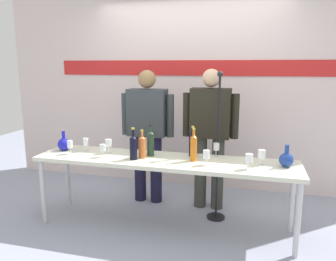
{
  "coord_description": "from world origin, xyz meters",
  "views": [
    {
      "loc": [
        0.85,
        -3.07,
        1.67
      ],
      "look_at": [
        0.0,
        0.15,
        1.0
      ],
      "focal_mm": 35.15,
      "sensor_mm": 36.0,
      "label": 1
    }
  ],
  "objects": [
    {
      "name": "decanter_blue_right",
      "position": [
        1.16,
        0.04,
        0.81
      ],
      "size": [
        0.13,
        0.13,
        0.21
      ],
      "color": "navy",
      "rests_on": "display_table"
    },
    {
      "name": "ground_plane",
      "position": [
        0.0,
        0.0,
        0.0
      ],
      "size": [
        10.0,
        10.0,
        0.0
      ],
      "primitive_type": "plane",
      "color": "#969CB1"
    },
    {
      "name": "wine_bottle_2",
      "position": [
        -0.29,
        -0.09,
        0.87
      ],
      "size": [
        0.07,
        0.07,
        0.32
      ],
      "color": "black",
      "rests_on": "display_table"
    },
    {
      "name": "wine_glass_left_1",
      "position": [
        -0.63,
        -0.09,
        0.83
      ],
      "size": [
        0.06,
        0.06,
        0.13
      ],
      "color": "white",
      "rests_on": "display_table"
    },
    {
      "name": "presenter_left",
      "position": [
        -0.38,
        0.61,
        0.93
      ],
      "size": [
        0.65,
        0.22,
        1.61
      ],
      "color": "black",
      "rests_on": "ground"
    },
    {
      "name": "wine_glass_right_2",
      "position": [
        0.44,
        -0.09,
        0.84
      ],
      "size": [
        0.06,
        0.06,
        0.14
      ],
      "color": "white",
      "rests_on": "display_table"
    },
    {
      "name": "decanter_blue_left",
      "position": [
        -1.16,
        0.04,
        0.81
      ],
      "size": [
        0.14,
        0.14,
        0.22
      ],
      "color": "#1A1DB8",
      "rests_on": "display_table"
    },
    {
      "name": "wine_bottle_3",
      "position": [
        0.26,
        0.18,
        0.87
      ],
      "size": [
        0.08,
        0.08,
        0.32
      ],
      "color": "black",
      "rests_on": "display_table"
    },
    {
      "name": "microphone_stand",
      "position": [
        0.5,
        0.34,
        0.54
      ],
      "size": [
        0.2,
        0.2,
        1.61
      ],
      "color": "black",
      "rests_on": "ground"
    },
    {
      "name": "presenter_right",
      "position": [
        0.38,
        0.61,
        0.94
      ],
      "size": [
        0.64,
        0.22,
        1.62
      ],
      "color": "#37382F",
      "rests_on": "ground"
    },
    {
      "name": "wine_glass_right_0",
      "position": [
        0.83,
        -0.12,
        0.84
      ],
      "size": [
        0.07,
        0.07,
        0.14
      ],
      "color": "white",
      "rests_on": "display_table"
    },
    {
      "name": "wine_bottle_4",
      "position": [
        0.3,
        0.01,
        0.88
      ],
      "size": [
        0.07,
        0.07,
        0.33
      ],
      "color": "orange",
      "rests_on": "display_table"
    },
    {
      "name": "wine_glass_left_3",
      "position": [
        -1.02,
        -0.07,
        0.84
      ],
      "size": [
        0.06,
        0.06,
        0.15
      ],
      "color": "white",
      "rests_on": "display_table"
    },
    {
      "name": "wine_glass_right_3",
      "position": [
        0.49,
        0.24,
        0.83
      ],
      "size": [
        0.06,
        0.06,
        0.14
      ],
      "color": "white",
      "rests_on": "display_table"
    },
    {
      "name": "wine_bottle_0",
      "position": [
        -0.23,
        -0.02,
        0.86
      ],
      "size": [
        0.07,
        0.07,
        0.29
      ],
      "color": "#CC642B",
      "rests_on": "display_table"
    },
    {
      "name": "back_wall",
      "position": [
        0.0,
        1.36,
        1.5
      ],
      "size": [
        5.39,
        0.11,
        3.0
      ],
      "color": "silver",
      "rests_on": "ground"
    },
    {
      "name": "wine_glass_left_0",
      "position": [
        -0.91,
        0.08,
        0.84
      ],
      "size": [
        0.06,
        0.06,
        0.15
      ],
      "color": "white",
      "rests_on": "display_table"
    },
    {
      "name": "wine_glass_right_1",
      "position": [
        0.94,
        0.04,
        0.84
      ],
      "size": [
        0.07,
        0.07,
        0.15
      ],
      "color": "white",
      "rests_on": "display_table"
    },
    {
      "name": "wine_bottle_1",
      "position": [
        -0.17,
        0.08,
        0.88
      ],
      "size": [
        0.07,
        0.07,
        0.33
      ],
      "color": "#203624",
      "rests_on": "display_table"
    },
    {
      "name": "wine_glass_left_2",
      "position": [
        -0.63,
        0.05,
        0.85
      ],
      "size": [
        0.07,
        0.07,
        0.15
      ],
      "color": "white",
      "rests_on": "display_table"
    },
    {
      "name": "display_table",
      "position": [
        0.0,
        0.0,
        0.68
      ],
      "size": [
        2.65,
        0.58,
        0.74
      ],
      "color": "silver",
      "rests_on": "ground"
    }
  ]
}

